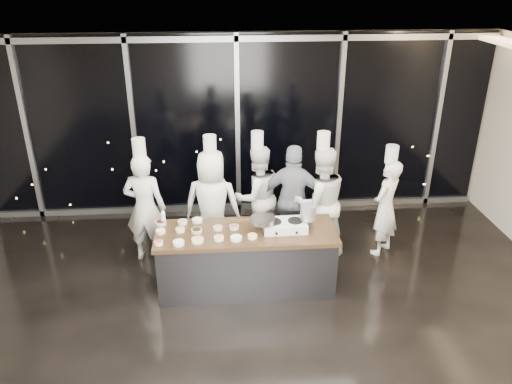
% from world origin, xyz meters
% --- Properties ---
extents(ground, '(9.00, 9.00, 0.00)m').
position_xyz_m(ground, '(0.00, 0.00, 0.00)').
color(ground, black).
rests_on(ground, ground).
extents(room_shell, '(9.02, 7.02, 3.21)m').
position_xyz_m(room_shell, '(0.18, 0.00, 2.25)').
color(room_shell, beige).
rests_on(room_shell, ground).
extents(window_wall, '(8.90, 0.11, 3.20)m').
position_xyz_m(window_wall, '(0.00, 3.43, 1.60)').
color(window_wall, black).
rests_on(window_wall, ground).
extents(demo_counter, '(2.46, 0.86, 0.90)m').
position_xyz_m(demo_counter, '(0.00, 0.90, 0.45)').
color(demo_counter, '#39393E').
rests_on(demo_counter, ground).
extents(stove, '(0.60, 0.39, 0.14)m').
position_xyz_m(stove, '(0.53, 0.91, 0.96)').
color(stove, silver).
rests_on(stove, demo_counter).
extents(frying_pan, '(0.60, 0.35, 0.06)m').
position_xyz_m(frying_pan, '(0.22, 0.90, 1.07)').
color(frying_pan, slate).
rests_on(frying_pan, stove).
extents(stock_pot, '(0.21, 0.21, 0.21)m').
position_xyz_m(stock_pot, '(0.85, 0.93, 1.14)').
color(stock_pot, silver).
rests_on(stock_pot, stove).
extents(prep_bowls, '(1.39, 0.75, 0.05)m').
position_xyz_m(prep_bowls, '(-0.65, 0.88, 0.93)').
color(prep_bowls, silver).
rests_on(prep_bowls, demo_counter).
extents(squeeze_bottle, '(0.06, 0.06, 0.22)m').
position_xyz_m(squeeze_bottle, '(-1.14, 1.21, 1.01)').
color(squeeze_bottle, white).
rests_on(squeeze_bottle, demo_counter).
extents(chef_far_left, '(0.70, 0.52, 1.97)m').
position_xyz_m(chef_far_left, '(-1.47, 1.78, 0.89)').
color(chef_far_left, silver).
rests_on(chef_far_left, ground).
extents(chef_left, '(0.93, 0.68, 1.98)m').
position_xyz_m(chef_left, '(-0.46, 1.79, 0.89)').
color(chef_left, silver).
rests_on(chef_left, ground).
extents(chef_center, '(0.99, 0.89, 1.92)m').
position_xyz_m(chef_center, '(0.25, 2.12, 0.85)').
color(chef_center, silver).
rests_on(chef_center, ground).
extents(guest, '(1.11, 0.66, 1.77)m').
position_xyz_m(guest, '(0.79, 1.85, 0.89)').
color(guest, '#121B32').
rests_on(guest, ground).
extents(chef_right, '(0.97, 0.81, 2.00)m').
position_xyz_m(chef_right, '(1.18, 1.75, 0.90)').
color(chef_right, silver).
rests_on(chef_right, ground).
extents(chef_side, '(0.67, 0.67, 1.79)m').
position_xyz_m(chef_side, '(2.20, 1.69, 0.80)').
color(chef_side, silver).
rests_on(chef_side, ground).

